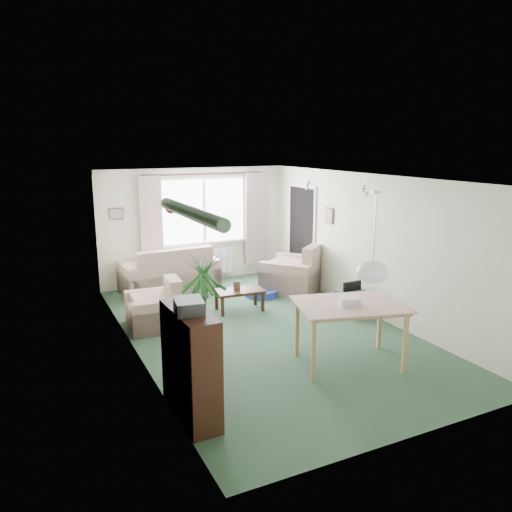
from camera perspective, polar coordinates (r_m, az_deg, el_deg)
name	(u,v)px	position (r m, az deg, el deg)	size (l,w,h in m)	color
ground	(264,331)	(7.96, 0.95, -8.53)	(6.50, 6.50, 0.00)	#2D4B35
window	(204,211)	(10.56, -6.00, 5.16)	(1.80, 0.03, 1.30)	white
curtain_rod	(204,174)	(10.41, -5.94, 9.31)	(2.60, 0.03, 0.03)	black
curtain_left	(151,226)	(10.16, -11.88, 3.34)	(0.45, 0.08, 2.00)	beige
curtain_right	(255,219)	(10.94, -0.10, 4.28)	(0.45, 0.08, 2.00)	beige
radiator	(206,262)	(10.72, -5.79, -0.70)	(1.20, 0.10, 0.55)	white
doorway	(302,236)	(10.48, 5.25, 2.34)	(0.03, 0.95, 2.00)	black
pendant_lamp	(373,272)	(5.76, 13.19, -1.79)	(0.36, 0.36, 0.36)	white
tinsel_garland	(191,213)	(4.59, -7.47, 4.92)	(1.60, 1.60, 0.12)	#196626
bauble_cluster_a	(308,182)	(8.86, 5.95, 8.37)	(0.20, 0.20, 0.20)	silver
bauble_cluster_b	(365,187)	(8.05, 12.31, 7.70)	(0.20, 0.20, 0.20)	silver
wall_picture_back	(116,214)	(10.09, -15.68, 4.68)	(0.28, 0.03, 0.22)	brown
wall_picture_right	(329,216)	(9.55, 8.39, 4.58)	(0.03, 0.24, 0.30)	brown
sofa	(169,269)	(10.02, -9.91, -1.43)	(1.85, 0.98, 0.92)	#BCB68E
armchair_corner	(293,268)	(9.90, 4.19, -1.35)	(1.07, 1.01, 0.96)	#B8AF8B
armchair_left	(154,304)	(8.17, -11.54, -5.34)	(0.87, 0.82, 0.78)	tan
coffee_table	(239,300)	(8.83, -1.91, -5.06)	(0.84, 0.47, 0.38)	black
photo_frame	(237,286)	(8.72, -2.22, -3.44)	(0.12, 0.02, 0.16)	brown
bookshelf	(190,364)	(5.46, -7.51, -12.17)	(0.33, 0.99, 1.21)	black
hifi_box	(189,306)	(5.13, -7.69, -5.70)	(0.28, 0.35, 0.14)	#3A3B3F
houseplant	(204,307)	(6.74, -5.92, -5.81)	(0.65, 0.65, 1.51)	#22551D
dining_table	(349,334)	(6.82, 10.59, -8.80)	(1.32, 0.88, 0.82)	tan
gift_box	(349,302)	(6.59, 10.56, -5.22)	(0.25, 0.18, 0.12)	white
tv_cube	(351,302)	(8.77, 10.85, -5.24)	(0.43, 0.47, 0.43)	#39383E
pet_bed	(262,292)	(9.69, 0.66, -4.16)	(0.68, 0.68, 0.14)	navy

